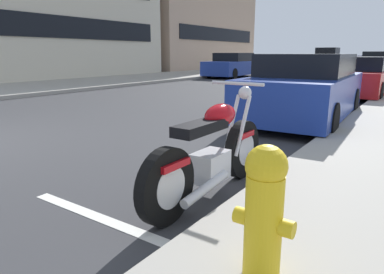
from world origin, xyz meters
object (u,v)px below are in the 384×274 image
parked_motorcycle (212,155)px  car_opposite_curb (233,66)px  crossing_truck (334,58)px  parked_car_mid_block (305,89)px  parked_car_behind_motorcycle (384,69)px  fire_hydrant (264,209)px  parked_car_far_down_curb (359,78)px

parked_motorcycle → car_opposite_curb: car_opposite_curb is taller
parked_motorcycle → car_opposite_curb: bearing=27.6°
crossing_truck → car_opposite_curb: (-19.52, 1.65, -0.24)m
parked_motorcycle → parked_car_mid_block: bearing=6.4°
crossing_truck → parked_motorcycle: bearing=102.5°
parked_car_behind_motorcycle → fire_hydrant: 17.10m
crossing_truck → parked_car_far_down_curb: bearing=105.9°
parked_car_behind_motorcycle → crossing_truck: bearing=17.5°
parked_motorcycle → parked_car_behind_motorcycle: bearing=0.9°
parked_motorcycle → fire_hydrant: parked_motorcycle is taller
parked_car_behind_motorcycle → crossing_truck: (20.08, 6.72, 0.23)m
car_opposite_curb → parked_car_mid_block: bearing=32.3°
car_opposite_curb → fire_hydrant: car_opposite_curb is taller
parked_motorcycle → parked_car_mid_block: parked_car_mid_block is taller
parked_car_mid_block → parked_car_far_down_curb: (5.33, -0.22, -0.05)m
parked_motorcycle → fire_hydrant: (-1.12, -1.03, 0.13)m
parked_car_far_down_curb → car_opposite_curb: car_opposite_curb is taller
parked_car_far_down_curb → crossing_truck: crossing_truck is taller
parked_motorcycle → parked_car_behind_motorcycle: 15.94m
parked_car_far_down_curb → car_opposite_curb: size_ratio=0.88×
parked_motorcycle → parked_car_mid_block: size_ratio=0.49×
parked_motorcycle → car_opposite_curb: 18.58m
crossing_truck → parked_car_behind_motorcycle: bearing=110.2°
parked_car_behind_motorcycle → car_opposite_curb: bearing=85.1°
parked_car_far_down_curb → crossing_truck: size_ratio=0.77×
parked_car_behind_motorcycle → fire_hydrant: parked_car_behind_motorcycle is taller
crossing_truck → car_opposite_curb: size_ratio=1.15×
parked_car_behind_motorcycle → crossing_truck: 21.18m
parked_motorcycle → fire_hydrant: size_ratio=2.60×
parked_car_behind_motorcycle → car_opposite_curb: 8.39m
fire_hydrant → car_opposite_curb: bearing=28.4°
parked_motorcycle → parked_car_mid_block: (4.71, 0.50, 0.25)m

